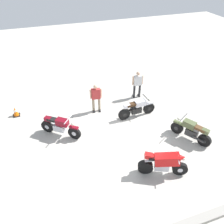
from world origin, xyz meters
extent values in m
plane|color=#B7B2A8|center=(0.00, 0.00, 0.00)|extent=(40.00, 40.00, 0.00)
cylinder|color=black|center=(2.28, -0.65, 0.32)|extent=(0.58, 0.49, 0.64)
cylinder|color=black|center=(3.42, -1.54, 0.32)|extent=(0.58, 0.49, 0.64)
cylinder|color=silver|center=(2.28, -0.65, 0.32)|extent=(0.26, 0.25, 0.22)
cylinder|color=silver|center=(3.42, -1.54, 0.32)|extent=(0.26, 0.25, 0.22)
cube|color=silver|center=(2.89, -1.12, 0.42)|extent=(0.61, 0.56, 0.32)
cube|color=maroon|center=(2.73, -1.00, 0.82)|extent=(0.64, 0.60, 0.30)
cube|color=maroon|center=(2.28, -0.65, 0.67)|extent=(0.45, 0.40, 0.08)
cube|color=black|center=(3.09, -1.27, 0.84)|extent=(0.63, 0.57, 0.12)
cube|color=maroon|center=(3.32, -1.46, 0.82)|extent=(0.39, 0.37, 0.18)
cylinder|color=silver|center=(3.10, -1.50, 0.37)|extent=(0.51, 0.43, 0.16)
cylinder|color=silver|center=(2.47, -0.80, 1.07)|extent=(0.46, 0.58, 0.04)
sphere|color=silver|center=(2.30, -0.66, 0.87)|extent=(0.16, 0.16, 0.16)
cylinder|color=black|center=(-1.89, -1.32, 0.32)|extent=(0.65, 0.16, 0.64)
cylinder|color=black|center=(-0.44, -1.24, 0.32)|extent=(0.65, 0.16, 0.64)
cylinder|color=black|center=(-1.89, -1.32, 0.32)|extent=(0.23, 0.15, 0.22)
cylinder|color=black|center=(-0.44, -1.24, 0.32)|extent=(0.23, 0.15, 0.22)
cube|color=black|center=(-1.11, -1.28, 0.42)|extent=(0.57, 0.31, 0.32)
cube|color=silver|center=(-1.31, -1.29, 0.82)|extent=(0.58, 0.35, 0.30)
cube|color=silver|center=(-1.89, -1.32, 0.67)|extent=(0.45, 0.18, 0.08)
cube|color=#382314|center=(-0.87, -1.26, 0.84)|extent=(0.61, 0.29, 0.12)
cube|color=silver|center=(-0.57, -1.24, 0.82)|extent=(0.33, 0.24, 0.18)
cylinder|color=black|center=(-0.71, -1.42, 0.37)|extent=(0.56, 0.14, 0.16)
cylinder|color=black|center=(-1.64, -1.31, 1.07)|extent=(0.08, 0.70, 0.04)
sphere|color=silver|center=(-1.86, -1.32, 0.87)|extent=(0.16, 0.16, 0.16)
cylinder|color=black|center=(-1.25, 2.72, 0.30)|extent=(0.61, 0.38, 0.60)
cylinder|color=black|center=(-0.01, 2.20, 0.30)|extent=(0.64, 0.44, 0.60)
cylinder|color=silver|center=(-1.25, 2.72, 0.30)|extent=(0.26, 0.25, 0.21)
cylinder|color=silver|center=(-0.01, 2.20, 0.30)|extent=(0.26, 0.25, 0.21)
cube|color=silver|center=(-0.58, 2.44, 0.40)|extent=(0.62, 0.48, 0.32)
cube|color=red|center=(-0.72, 2.50, 0.80)|extent=(1.05, 0.72, 0.57)
cone|color=red|center=(-1.20, 2.70, 0.95)|extent=(0.46, 0.45, 0.39)
cube|color=black|center=(-0.35, 2.34, 0.87)|extent=(0.65, 0.47, 0.12)
cube|color=red|center=(-0.08, 2.23, 0.95)|extent=(0.40, 0.34, 0.23)
cylinder|color=silver|center=(-0.09, 2.32, 0.77)|extent=(0.40, 0.24, 0.17)
cylinder|color=silver|center=(-0.15, 2.17, 0.77)|extent=(0.40, 0.24, 0.17)
cylinder|color=silver|center=(-1.07, 2.65, 0.97)|extent=(0.31, 0.66, 0.04)
sphere|color=silver|center=(-1.27, 2.73, 0.90)|extent=(0.16, 0.16, 0.16)
cylinder|color=black|center=(-2.48, 0.53, 0.30)|extent=(0.44, 0.60, 0.60)
cylinder|color=black|center=(-3.17, 1.69, 0.30)|extent=(0.44, 0.60, 0.60)
cylinder|color=#333333|center=(-2.48, 0.53, 0.30)|extent=(0.26, 0.27, 0.21)
cylinder|color=#333333|center=(-3.17, 1.69, 0.30)|extent=(0.26, 0.27, 0.21)
cube|color=#333333|center=(-2.85, 1.16, 0.40)|extent=(0.53, 0.62, 0.32)
cube|color=#515B38|center=(-2.75, 0.99, 0.80)|extent=(0.56, 0.64, 0.30)
cube|color=#515B38|center=(-2.48, 0.53, 0.63)|extent=(0.36, 0.46, 0.08)
cube|color=brown|center=(-2.98, 1.37, 0.82)|extent=(0.53, 0.65, 0.12)
cube|color=#515B38|center=(-3.13, 1.63, 0.80)|extent=(0.35, 0.39, 0.18)
cylinder|color=#333333|center=(-2.91, 1.59, 0.35)|extent=(0.38, 0.53, 0.16)
cylinder|color=#333333|center=(-2.58, 0.70, 1.05)|extent=(0.62, 0.39, 0.04)
sphere|color=silver|center=(-2.47, 0.51, 0.85)|extent=(0.16, 0.16, 0.16)
cylinder|color=#262628|center=(-2.10, -3.00, 0.42)|extent=(0.15, 0.15, 0.83)
cube|color=black|center=(-2.11, -3.06, 0.04)|extent=(0.13, 0.27, 0.08)
cylinder|color=#262628|center=(-1.77, -3.04, 0.42)|extent=(0.15, 0.15, 0.83)
cube|color=black|center=(-1.78, -3.10, 0.04)|extent=(0.13, 0.27, 0.08)
cube|color=silver|center=(-1.93, -3.02, 1.13)|extent=(0.49, 0.28, 0.59)
cylinder|color=#D8AD8C|center=(-2.21, -2.99, 1.15)|extent=(0.10, 0.10, 0.56)
cylinder|color=#D8AD8C|center=(-1.66, -3.06, 1.15)|extent=(0.10, 0.10, 0.56)
sphere|color=#D8AD8C|center=(-1.93, -3.02, 1.57)|extent=(0.23, 0.23, 0.23)
cylinder|color=gray|center=(0.88, -2.46, 0.41)|extent=(0.15, 0.15, 0.81)
cube|color=black|center=(0.89, -2.40, 0.04)|extent=(0.14, 0.27, 0.08)
cylinder|color=gray|center=(0.56, -2.42, 0.41)|extent=(0.15, 0.15, 0.81)
cube|color=black|center=(0.57, -2.36, 0.04)|extent=(0.14, 0.27, 0.08)
cube|color=#B23333|center=(0.72, -2.44, 1.10)|extent=(0.48, 0.28, 0.57)
cylinder|color=#D8AD8C|center=(0.99, -2.48, 1.11)|extent=(0.10, 0.10, 0.54)
cylinder|color=#D8AD8C|center=(0.45, -2.40, 1.11)|extent=(0.10, 0.10, 0.54)
sphere|color=#D8AD8C|center=(0.72, -2.44, 1.52)|extent=(0.22, 0.22, 0.22)
cube|color=black|center=(4.93, -3.39, 0.01)|extent=(0.36, 0.36, 0.03)
cone|color=orange|center=(4.93, -3.39, 0.28)|extent=(0.28, 0.28, 0.50)
cylinder|color=white|center=(4.93, -3.39, 0.32)|extent=(0.19, 0.19, 0.08)
camera|label=1|loc=(3.08, 7.22, 7.32)|focal=35.66mm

